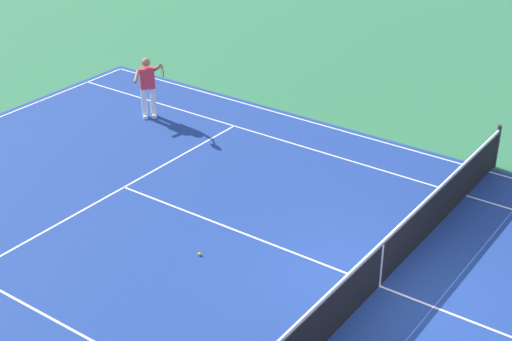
% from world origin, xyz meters
% --- Properties ---
extents(ground_plane, '(60.00, 60.00, 0.00)m').
position_xyz_m(ground_plane, '(0.00, 0.00, 0.00)').
color(ground_plane, '#2D7247').
extents(court_slab, '(24.20, 11.40, 0.00)m').
position_xyz_m(court_slab, '(0.00, 0.00, 0.00)').
color(court_slab, navy).
rests_on(court_slab, ground_plane).
extents(court_line_markings, '(23.85, 11.05, 0.01)m').
position_xyz_m(court_line_markings, '(0.00, 0.00, 0.00)').
color(court_line_markings, white).
rests_on(court_line_markings, ground_plane).
extents(tennis_net, '(0.10, 11.70, 1.08)m').
position_xyz_m(tennis_net, '(0.00, 0.00, 0.49)').
color(tennis_net, '#2D2D33').
rests_on(tennis_net, ground_plane).
extents(tennis_player_near, '(1.15, 0.75, 1.70)m').
position_xyz_m(tennis_player_near, '(8.62, -3.28, 0.93)').
color(tennis_player_near, white).
rests_on(tennis_player_near, ground_plane).
extents(tennis_ball, '(0.07, 0.07, 0.07)m').
position_xyz_m(tennis_ball, '(3.28, 1.13, 0.03)').
color(tennis_ball, '#CCE01E').
rests_on(tennis_ball, ground_plane).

